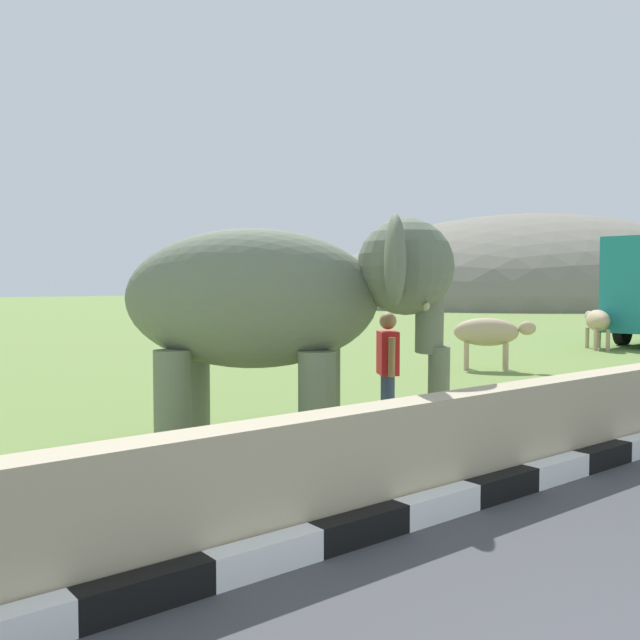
{
  "coord_description": "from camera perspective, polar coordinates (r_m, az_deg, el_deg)",
  "views": [
    {
      "loc": [
        -3.48,
        -0.55,
        2.04
      ],
      "look_at": [
        1.72,
        5.98,
        1.6
      ],
      "focal_mm": 38.98,
      "sensor_mm": 36.0,
      "label": 1
    }
  ],
  "objects": [
    {
      "name": "cow_mid",
      "position": [
        23.13,
        21.81,
        -0.09
      ],
      "size": [
        1.62,
        1.65,
        1.23
      ],
      "color": "tan",
      "rests_on": "ground_plane"
    },
    {
      "name": "hill_east",
      "position": [
        70.77,
        17.21,
        1.24
      ],
      "size": [
        45.81,
        36.65,
        17.23
      ],
      "color": "slate",
      "rests_on": "ground_plane"
    },
    {
      "name": "barrier_parapet",
      "position": [
        7.12,
        13.31,
        -9.56
      ],
      "size": [
        28.0,
        0.36,
        1.0
      ],
      "primitive_type": "cube",
      "color": "tan",
      "rests_on": "ground_plane"
    },
    {
      "name": "elephant",
      "position": [
        8.43,
        -3.25,
        1.53
      ],
      "size": [
        3.86,
        3.8,
        2.82
      ],
      "color": "#646F59",
      "rests_on": "ground_plane"
    },
    {
      "name": "striped_curb",
      "position": [
        5.41,
        -0.39,
        -17.76
      ],
      "size": [
        16.2,
        0.2,
        0.24
      ],
      "color": "white",
      "rests_on": "ground_plane"
    },
    {
      "name": "cow_near",
      "position": [
        16.81,
        13.64,
        -1.05
      ],
      "size": [
        1.53,
        1.72,
        1.23
      ],
      "color": "tan",
      "rests_on": "ground_plane"
    },
    {
      "name": "person_handler",
      "position": [
        9.37,
        5.58,
        -3.83
      ],
      "size": [
        0.43,
        0.59,
        1.66
      ],
      "color": "navy",
      "rests_on": "ground_plane"
    }
  ]
}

